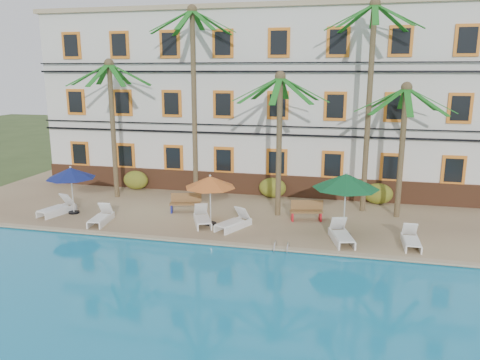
% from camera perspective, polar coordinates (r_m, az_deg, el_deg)
% --- Properties ---
extents(ground, '(100.00, 100.00, 0.00)m').
position_cam_1_polar(ground, '(19.98, -2.99, -7.46)').
color(ground, '#384C23').
rests_on(ground, ground).
extents(pool_deck, '(30.00, 12.00, 0.25)m').
position_cam_1_polar(pool_deck, '(24.54, 0.25, -3.19)').
color(pool_deck, tan).
rests_on(pool_deck, ground).
extents(swimming_pool, '(26.00, 12.00, 0.20)m').
position_cam_1_polar(swimming_pool, '(13.98, -11.32, -16.81)').
color(swimming_pool, '#1888B9').
rests_on(swimming_pool, ground).
extents(pool_coping, '(30.00, 0.35, 0.06)m').
position_cam_1_polar(pool_coping, '(19.08, -3.75, -7.59)').
color(pool_coping, tan).
rests_on(pool_coping, pool_deck).
extents(hotel_building, '(25.40, 6.44, 10.22)m').
position_cam_1_polar(hotel_building, '(28.47, 2.54, 9.81)').
color(hotel_building, silver).
rests_on(hotel_building, pool_deck).
extents(palm_a, '(4.48, 4.48, 7.42)m').
position_cam_1_polar(palm_a, '(25.93, -15.37, 8.34)').
color(palm_a, brown).
rests_on(palm_a, pool_deck).
extents(palm_b, '(4.48, 4.48, 10.00)m').
position_cam_1_polar(palm_b, '(24.59, -5.68, 11.92)').
color(palm_b, brown).
rests_on(palm_b, pool_deck).
extents(palm_c, '(4.48, 4.48, 6.79)m').
position_cam_1_polar(palm_c, '(21.81, 4.83, 6.96)').
color(palm_c, brown).
rests_on(palm_c, pool_deck).
extents(palm_d, '(4.48, 4.48, 10.00)m').
position_cam_1_polar(palm_d, '(23.15, 15.59, 11.44)').
color(palm_d, brown).
rests_on(palm_d, pool_deck).
extents(palm_e, '(4.48, 4.48, 6.31)m').
position_cam_1_polar(palm_e, '(22.76, 19.29, 5.82)').
color(palm_e, brown).
rests_on(palm_e, pool_deck).
extents(shrub_left, '(1.50, 0.90, 1.10)m').
position_cam_1_polar(shrub_left, '(28.03, -12.58, -0.01)').
color(shrub_left, '#295819').
rests_on(shrub_left, pool_deck).
extents(shrub_mid, '(1.50, 0.90, 1.10)m').
position_cam_1_polar(shrub_mid, '(25.63, 3.98, -0.95)').
color(shrub_mid, '#295819').
rests_on(shrub_mid, pool_deck).
extents(shrub_right, '(1.50, 0.90, 1.10)m').
position_cam_1_polar(shrub_right, '(25.38, 16.49, -1.61)').
color(shrub_right, '#295819').
rests_on(shrub_right, pool_deck).
extents(umbrella_blue, '(2.34, 2.34, 2.34)m').
position_cam_1_polar(umbrella_blue, '(23.84, -19.94, 0.78)').
color(umbrella_blue, black).
rests_on(umbrella_blue, pool_deck).
extents(umbrella_red, '(2.31, 2.31, 2.31)m').
position_cam_1_polar(umbrella_red, '(20.78, -3.66, -0.26)').
color(umbrella_red, black).
rests_on(umbrella_red, pool_deck).
extents(umbrella_green, '(2.76, 2.76, 2.76)m').
position_cam_1_polar(umbrella_green, '(19.68, 12.80, -0.16)').
color(umbrella_green, black).
rests_on(umbrella_green, pool_deck).
extents(lounger_a, '(1.16, 2.02, 0.90)m').
position_cam_1_polar(lounger_a, '(24.40, -21.36, -3.19)').
color(lounger_a, white).
rests_on(lounger_a, pool_deck).
extents(lounger_b, '(0.85, 1.84, 0.84)m').
position_cam_1_polar(lounger_b, '(22.32, -16.56, -4.36)').
color(lounger_b, white).
rests_on(lounger_b, pool_deck).
extents(lounger_c, '(1.34, 1.93, 0.86)m').
position_cam_1_polar(lounger_c, '(21.28, -4.62, -4.67)').
color(lounger_c, white).
rests_on(lounger_c, pool_deck).
extents(lounger_d, '(1.41, 1.96, 0.88)m').
position_cam_1_polar(lounger_d, '(20.67, -0.76, -5.15)').
color(lounger_d, white).
rests_on(lounger_d, pool_deck).
extents(lounger_e, '(1.15, 2.03, 0.91)m').
position_cam_1_polar(lounger_e, '(19.55, 12.25, -6.53)').
color(lounger_e, white).
rests_on(lounger_e, pool_deck).
extents(lounger_f, '(0.64, 1.73, 0.82)m').
position_cam_1_polar(lounger_f, '(19.86, 20.13, -6.83)').
color(lounger_f, white).
rests_on(lounger_f, pool_deck).
extents(bench_left, '(1.57, 0.85, 0.93)m').
position_cam_1_polar(bench_left, '(23.17, -6.72, -2.74)').
color(bench_left, olive).
rests_on(bench_left, pool_deck).
extents(bench_right, '(1.57, 0.80, 0.93)m').
position_cam_1_polar(bench_right, '(21.96, 8.07, -3.68)').
color(bench_right, olive).
rests_on(bench_right, pool_deck).
extents(pool_ladder, '(0.54, 0.74, 0.74)m').
position_cam_1_polar(pool_ladder, '(18.40, 5.10, -8.51)').
color(pool_ladder, silver).
rests_on(pool_ladder, ground).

